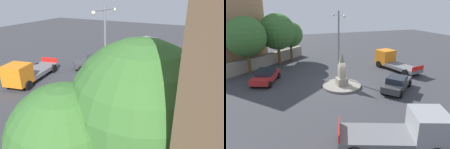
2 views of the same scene
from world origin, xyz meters
TOP-DOWN VIEW (x-y plane):
  - ground_plane at (0.00, 0.00)m, footprint 80.00×80.00m
  - traffic_island at (0.00, 0.00)m, footprint 3.77×3.77m
  - monument at (0.00, 0.00)m, footprint 1.00×1.00m
  - streetlamp at (-2.42, 0.54)m, footprint 3.47×0.28m
  - car_red_parked_left at (-3.68, -7.01)m, footprint 4.39×3.13m
  - car_dark_grey_passing at (2.59, 4.56)m, footprint 4.09×4.46m
  - truck_grey_parked_right at (9.93, 0.09)m, footprint 4.03×6.18m
  - truck_orange_near_island at (-3.79, 8.06)m, footprint 6.38×3.23m
  - stone_boundary_wall at (-9.29, -8.13)m, footprint 12.00×13.57m
  - tree_near_wall at (-7.47, -8.69)m, footprint 4.53×4.53m
  - tree_mid_cluster at (-10.63, -5.08)m, footprint 4.69×4.69m
  - tree_far_corner at (-12.22, -3.25)m, footprint 3.55×3.55m

SIDE VIEW (x-z plane):
  - ground_plane at x=0.00m, z-range 0.00..0.00m
  - traffic_island at x=0.00m, z-range 0.00..0.20m
  - car_dark_grey_passing at x=2.59m, z-range 0.02..1.42m
  - car_red_parked_left at x=-3.68m, z-range 0.04..1.43m
  - stone_boundary_wall at x=-9.29m, z-range 0.00..1.50m
  - truck_orange_near_island at x=-3.79m, z-range -0.07..2.12m
  - truck_grey_parked_right at x=9.93m, z-range -0.08..2.18m
  - monument at x=0.00m, z-range -0.06..3.27m
  - tree_far_corner at x=-12.22m, z-range 0.96..6.46m
  - tree_near_wall at x=-7.47m, z-range 1.01..7.59m
  - tree_mid_cluster at x=-10.63m, z-range 1.01..7.73m
  - streetlamp at x=-2.42m, z-range 0.81..7.96m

